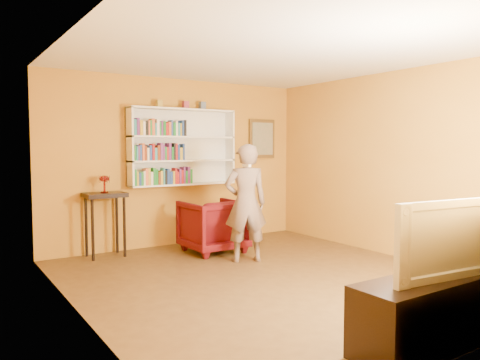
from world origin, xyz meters
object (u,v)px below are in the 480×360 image
person (246,203)px  television (437,238)px  console_table (105,204)px  armchair (213,226)px  tv_cabinet (435,311)px  ruby_lustre (104,180)px  bookshelf (181,147)px

person → television: (-0.28, -3.14, 0.05)m
console_table → armchair: bearing=-21.5°
tv_cabinet → console_table: bearing=105.8°
person → television: bearing=106.6°
ruby_lustre → armchair: bearing=-21.5°
ruby_lustre → console_table: bearing=-63.4°
bookshelf → person: 1.72m
ruby_lustre → tv_cabinet: bearing=-74.2°
console_table → ruby_lustre: size_ratio=3.71×
television → ruby_lustre: bearing=111.8°
person → tv_cabinet: 3.20m
armchair → person: size_ratio=0.54×
ruby_lustre → television: 4.68m
ruby_lustre → person: size_ratio=0.15×
person → television: size_ratio=1.50×
console_table → television: bearing=-74.2°
television → console_table: bearing=111.8°
person → television: 3.16m
console_table → person: (1.56, -1.36, 0.04)m
bookshelf → armchair: (0.16, -0.74, -1.19)m
ruby_lustre → tv_cabinet: size_ratio=0.16×
console_table → television: 4.68m
console_table → armchair: console_table is taller
bookshelf → television: size_ratio=1.65×
person → tv_cabinet: (-0.28, -3.14, -0.54)m
person → console_table: bearing=-19.4°
bookshelf → person: size_ratio=1.10×
armchair → television: bearing=86.7°
ruby_lustre → television: bearing=-74.2°
console_table → person: person is taller
ruby_lustre → tv_cabinet: ruby_lustre is taller
armchair → television: television is taller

